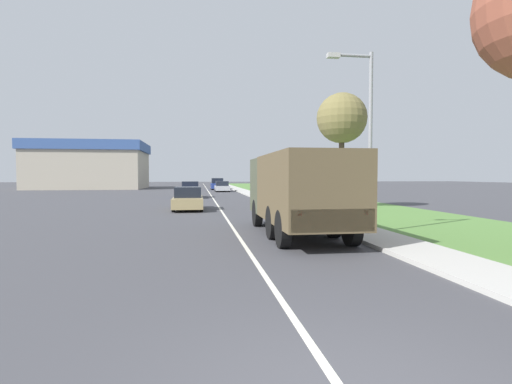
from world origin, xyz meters
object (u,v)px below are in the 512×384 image
military_truck (298,189)px  car_second_ahead (190,190)px  car_nearest_ahead (188,199)px  car_third_ahead (222,187)px  car_fourth_ahead (217,184)px  lamp_post (364,124)px

military_truck → car_second_ahead: military_truck is taller
military_truck → car_nearest_ahead: 11.82m
military_truck → car_third_ahead: military_truck is taller
car_nearest_ahead → military_truck: bearing=-69.8°
car_nearest_ahead → car_third_ahead: bearing=82.3°
military_truck → car_fourth_ahead: bearing=90.7°
car_nearest_ahead → car_third_ahead: car_nearest_ahead is taller
car_third_ahead → lamp_post: lamp_post is taller
military_truck → car_fourth_ahead: (-0.58, 46.25, -0.87)m
military_truck → car_second_ahead: bearing=99.6°
car_second_ahead → lamp_post: lamp_post is taller
car_fourth_ahead → lamp_post: 46.48m
car_nearest_ahead → car_third_ahead: 27.72m
car_fourth_ahead → car_third_ahead: bearing=-88.2°
military_truck → car_second_ahead: 24.94m
lamp_post → car_nearest_ahead: bearing=120.4°
car_nearest_ahead → car_second_ahead: size_ratio=0.97×
car_nearest_ahead → car_fourth_ahead: 35.37m
car_third_ahead → lamp_post: size_ratio=0.72×
military_truck → lamp_post: (2.43, -0.03, 2.32)m
car_second_ahead → car_fourth_ahead: 21.98m
car_second_ahead → military_truck: bearing=-80.4°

